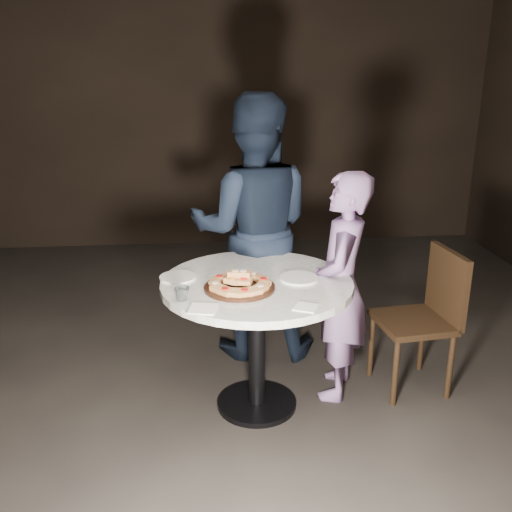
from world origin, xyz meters
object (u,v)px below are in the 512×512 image
at_px(chair_far, 250,262).
at_px(diner_teal, 341,287).
at_px(table, 257,305).
at_px(diner_navy, 253,229).
at_px(focaccia_pile, 239,282).
at_px(water_glass, 182,294).
at_px(chair_right, 427,311).
at_px(serving_board, 240,288).

relative_size(chair_far, diner_teal, 0.60).
relative_size(table, diner_navy, 0.74).
bearing_deg(diner_teal, focaccia_pile, -50.21).
bearing_deg(water_glass, diner_navy, 65.06).
bearing_deg(chair_right, diner_navy, -126.52).
distance_m(chair_far, diner_teal, 1.23).
height_order(focaccia_pile, chair_far, focaccia_pile).
distance_m(focaccia_pile, diner_teal, 0.69).
bearing_deg(table, chair_right, 7.44).
bearing_deg(table, chair_far, 86.80).
height_order(table, chair_right, chair_right).
relative_size(table, serving_board, 3.47).
xyz_separation_m(table, chair_far, (0.07, 1.25, -0.18)).
height_order(chair_far, diner_teal, diner_teal).
bearing_deg(serving_board, chair_right, 12.21).
height_order(serving_board, focaccia_pile, focaccia_pile).
bearing_deg(chair_right, water_glass, -82.26).
relative_size(focaccia_pile, chair_right, 0.38).
bearing_deg(water_glass, chair_far, 72.18).
bearing_deg(diner_navy, chair_far, -86.18).
height_order(focaccia_pile, diner_navy, diner_navy).
height_order(diner_navy, diner_teal, diner_navy).
height_order(table, chair_far, chair_far).
relative_size(chair_far, diner_navy, 0.46).
bearing_deg(table, diner_teal, 14.09).
distance_m(water_glass, diner_teal, 1.01).
height_order(table, diner_navy, diner_navy).
distance_m(water_glass, chair_far, 1.62).
bearing_deg(focaccia_pile, diner_teal, 21.43).
xyz_separation_m(water_glass, chair_far, (0.48, 1.50, -0.37)).
xyz_separation_m(focaccia_pile, diner_navy, (0.15, 0.85, 0.05)).
bearing_deg(chair_far, focaccia_pile, 64.77).
bearing_deg(chair_right, table, -89.30).
relative_size(serving_board, focaccia_pile, 1.12).
relative_size(water_glass, chair_far, 0.09).
xyz_separation_m(focaccia_pile, water_glass, (-0.31, -0.13, -0.01)).
bearing_deg(diner_teal, chair_far, -139.94).
bearing_deg(diner_teal, chair_right, 109.48).
bearing_deg(chair_far, diner_navy, 69.13).
bearing_deg(diner_teal, serving_board, -50.16).
bearing_deg(diner_teal, table, -57.55).
relative_size(water_glass, diner_navy, 0.04).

